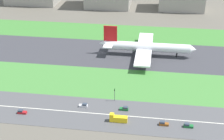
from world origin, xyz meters
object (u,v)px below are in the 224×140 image
at_px(airliner, 145,47).
at_px(car_6, 124,109).
at_px(car_2, 84,105).
at_px(traffic_light, 115,94).
at_px(truck_0, 118,119).
at_px(car_1, 164,124).
at_px(car_3, 188,126).
at_px(car_4, 22,112).

bearing_deg(airliner, car_6, -95.34).
height_order(car_2, traffic_light, traffic_light).
relative_size(truck_0, car_1, 1.91).
xyz_separation_m(truck_0, traffic_light, (-4.05, 17.99, 2.62)).
bearing_deg(truck_0, car_1, -180.00).
height_order(car_2, car_3, same).
bearing_deg(car_4, car_2, -160.88).
bearing_deg(car_4, car_1, -180.00).
height_order(car_3, car_1, same).
distance_m(car_4, traffic_light, 47.29).
bearing_deg(truck_0, car_4, -0.00).
bearing_deg(car_1, traffic_light, -35.25).
xyz_separation_m(car_6, truck_0, (-1.99, -10.00, 0.75)).
distance_m(car_2, car_3, 52.40).
height_order(car_3, truck_0, truck_0).
bearing_deg(traffic_light, car_4, -157.57).
bearing_deg(car_6, truck_0, -101.23).
xyz_separation_m(airliner, truck_0, (-8.34, -78.00, -4.56)).
distance_m(car_1, traffic_light, 31.36).
relative_size(car_6, traffic_light, 0.61).
bearing_deg(traffic_light, car_6, -52.93).
relative_size(car_2, traffic_light, 0.61).
xyz_separation_m(car_2, truck_0, (18.80, -10.00, 0.75)).
relative_size(car_2, truck_0, 0.52).
bearing_deg(car_2, car_3, -11.00).
relative_size(airliner, car_3, 14.77).
bearing_deg(car_2, traffic_light, 28.46).
relative_size(car_2, car_3, 1.00).
xyz_separation_m(car_1, traffic_light, (-25.46, 17.99, 3.37)).
bearing_deg(car_2, airliner, 68.24).
height_order(airliner, car_2, airliner).
xyz_separation_m(car_2, car_1, (40.21, -10.00, 0.00)).
distance_m(car_3, car_4, 80.29).
distance_m(car_2, car_1, 41.44).
bearing_deg(airliner, car_1, -80.49).
xyz_separation_m(car_4, car_1, (69.07, 0.00, 0.00)).
xyz_separation_m(airliner, car_3, (24.29, -78.00, -5.31)).
distance_m(car_6, car_1, 21.85).
xyz_separation_m(car_3, truck_0, (-32.63, -0.00, 0.75)).
xyz_separation_m(car_2, car_3, (51.44, -10.00, 0.00)).
distance_m(car_3, car_1, 11.22).
height_order(truck_0, car_1, truck_0).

